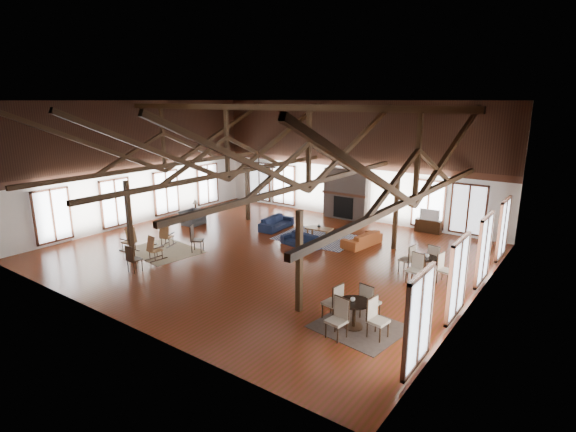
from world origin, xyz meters
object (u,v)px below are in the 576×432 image
Objects in this scene: sofa_orange at (362,239)px; tv_console at (428,226)px; coffee_table at (319,229)px; cafe_table_near at (354,310)px; sofa_navy_front at (301,240)px; armchair at (193,217)px; cafe_table_far at (425,263)px; sofa_navy_left at (276,223)px.

tv_console reaches higher than sofa_orange.
cafe_table_near is (5.13, -6.44, 0.14)m from coffee_table.
sofa_navy_front is 1.66× the size of armchair.
armchair is (-8.37, -1.89, 0.06)m from sofa_orange.
sofa_navy_front is at bearing -125.10° from tv_console.
cafe_table_far is at bearing 4.44° from sofa_navy_front.
tv_console is (6.13, 3.71, 0.00)m from sofa_navy_left.
tv_console is at bearing 107.78° from cafe_table_far.
sofa_orange is at bearing 115.02° from cafe_table_near.
cafe_table_near reaches higher than armchair.
armchair is 0.52× the size of cafe_table_near.
armchair is 11.42m from tv_console.
sofa_navy_front is 5.48m from cafe_table_far.
sofa_navy_left is 2.46m from coffee_table.
cafe_table_near is at bearing -81.93° from tv_console.
cafe_table_near reaches higher than sofa_navy_left.
sofa_navy_left reaches higher than coffee_table.
sofa_navy_front is at bearing 135.83° from cafe_table_near.
sofa_orange is (4.51, 0.08, 0.00)m from sofa_navy_left.
sofa_navy_front is at bearing 176.53° from cafe_table_far.
sofa_orange is 1.69× the size of tv_console.
cafe_table_near is at bearing -117.23° from armchair.
sofa_navy_front is at bearing -95.37° from coffee_table.
coffee_table is (2.45, -0.05, 0.10)m from sofa_navy_left.
armchair is at bearing -68.23° from sofa_orange.
cafe_table_near reaches higher than coffee_table.
armchair is at bearing 157.74° from cafe_table_near.
sofa_navy_left is 1.86× the size of armchair.
cafe_table_near reaches higher than sofa_orange.
sofa_orange is 7.26m from cafe_table_near.
tv_console is at bearing 98.07° from cafe_table_near.
coffee_table is 0.61× the size of cafe_table_far.
sofa_navy_front is at bearing -125.90° from sofa_navy_left.
cafe_table_far reaches higher than armchair.
coffee_table is at bearing -134.32° from tv_console.
cafe_table_near is at bearing -134.76° from sofa_navy_left.
armchair is at bearing 110.99° from sofa_navy_left.
sofa_navy_left is 7.17m from tv_console.
tv_console is at bearing 40.23° from coffee_table.
tv_console is at bearing 165.03° from sofa_orange.
sofa_navy_front is 0.89× the size of cafe_table_far.
sofa_navy_left is 1.00× the size of cafe_table_far.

